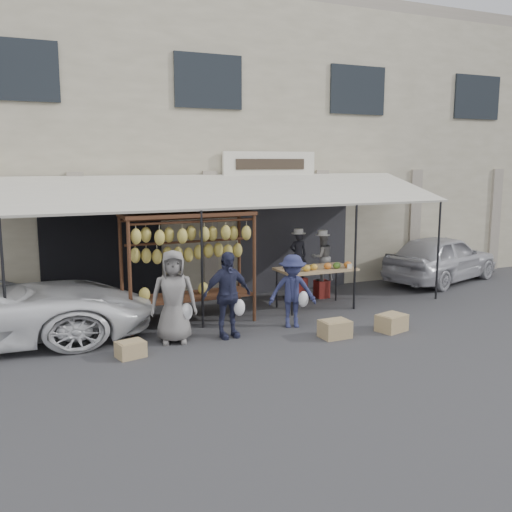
{
  "coord_description": "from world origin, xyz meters",
  "views": [
    {
      "loc": [
        -4.44,
        -9.12,
        3.21
      ],
      "look_at": [
        0.25,
        1.4,
        1.3
      ],
      "focal_mm": 40.0,
      "sensor_mm": 36.0,
      "label": 1
    }
  ],
  "objects_px": {
    "banana_rack": "(189,246)",
    "customer_mid": "(227,295)",
    "produce_table": "(317,270)",
    "vendor_right": "(322,257)",
    "crate_far": "(131,349)",
    "crate_near_a": "(335,329)",
    "crate_near_b": "(392,323)",
    "customer_right": "(292,291)",
    "vendor_left": "(298,255)",
    "customer_left": "(174,297)",
    "sedan": "(441,258)"
  },
  "relations": [
    {
      "from": "customer_right",
      "to": "crate_near_b",
      "type": "bearing_deg",
      "value": -13.41
    },
    {
      "from": "crate_near_b",
      "to": "crate_far",
      "type": "relative_size",
      "value": 1.2
    },
    {
      "from": "customer_mid",
      "to": "crate_far",
      "type": "relative_size",
      "value": 3.59
    },
    {
      "from": "vendor_left",
      "to": "crate_near_a",
      "type": "xyz_separation_m",
      "value": [
        -0.84,
        -3.01,
        -0.88
      ]
    },
    {
      "from": "produce_table",
      "to": "vendor_right",
      "type": "distance_m",
      "value": 1.05
    },
    {
      "from": "customer_left",
      "to": "crate_near_a",
      "type": "height_order",
      "value": "customer_left"
    },
    {
      "from": "crate_far",
      "to": "crate_near_a",
      "type": "bearing_deg",
      "value": -7.07
    },
    {
      "from": "vendor_left",
      "to": "produce_table",
      "type": "bearing_deg",
      "value": 98.1
    },
    {
      "from": "vendor_left",
      "to": "banana_rack",
      "type": "bearing_deg",
      "value": 32.24
    },
    {
      "from": "banana_rack",
      "to": "produce_table",
      "type": "height_order",
      "value": "banana_rack"
    },
    {
      "from": "vendor_left",
      "to": "customer_right",
      "type": "xyz_separation_m",
      "value": [
        -1.24,
        -2.08,
        -0.32
      ]
    },
    {
      "from": "crate_near_a",
      "to": "crate_near_b",
      "type": "distance_m",
      "value": 1.21
    },
    {
      "from": "vendor_right",
      "to": "crate_near_b",
      "type": "distance_m",
      "value": 3.03
    },
    {
      "from": "banana_rack",
      "to": "customer_mid",
      "type": "distance_m",
      "value": 1.41
    },
    {
      "from": "crate_far",
      "to": "banana_rack",
      "type": "bearing_deg",
      "value": 44.9
    },
    {
      "from": "vendor_left",
      "to": "sedan",
      "type": "height_order",
      "value": "vendor_left"
    },
    {
      "from": "vendor_left",
      "to": "customer_mid",
      "type": "xyz_separation_m",
      "value": [
        -2.64,
        -2.18,
        -0.24
      ]
    },
    {
      "from": "customer_left",
      "to": "crate_near_a",
      "type": "relative_size",
      "value": 3.15
    },
    {
      "from": "banana_rack",
      "to": "produce_table",
      "type": "bearing_deg",
      "value": 0.45
    },
    {
      "from": "crate_near_a",
      "to": "crate_near_b",
      "type": "xyz_separation_m",
      "value": [
        1.21,
        -0.1,
        0.0
      ]
    },
    {
      "from": "customer_mid",
      "to": "sedan",
      "type": "bearing_deg",
      "value": 13.36
    },
    {
      "from": "customer_mid",
      "to": "customer_right",
      "type": "xyz_separation_m",
      "value": [
        1.4,
        0.1,
        -0.08
      ]
    },
    {
      "from": "customer_right",
      "to": "crate_near_b",
      "type": "distance_m",
      "value": 1.99
    },
    {
      "from": "vendor_left",
      "to": "customer_mid",
      "type": "bearing_deg",
      "value": 52.46
    },
    {
      "from": "produce_table",
      "to": "crate_near_b",
      "type": "height_order",
      "value": "produce_table"
    },
    {
      "from": "produce_table",
      "to": "vendor_left",
      "type": "xyz_separation_m",
      "value": [
        0.09,
        1.03,
        0.17
      ]
    },
    {
      "from": "customer_right",
      "to": "banana_rack",
      "type": "bearing_deg",
      "value": 168.43
    },
    {
      "from": "produce_table",
      "to": "crate_near_a",
      "type": "relative_size",
      "value": 3.19
    },
    {
      "from": "crate_near_a",
      "to": "sedan",
      "type": "height_order",
      "value": "sedan"
    },
    {
      "from": "customer_mid",
      "to": "crate_near_a",
      "type": "distance_m",
      "value": 2.09
    },
    {
      "from": "sedan",
      "to": "crate_near_b",
      "type": "bearing_deg",
      "value": 110.56
    },
    {
      "from": "vendor_left",
      "to": "customer_right",
      "type": "bearing_deg",
      "value": 72.12
    },
    {
      "from": "produce_table",
      "to": "crate_far",
      "type": "height_order",
      "value": "produce_table"
    },
    {
      "from": "crate_near_b",
      "to": "customer_mid",
      "type": "bearing_deg",
      "value": 162.89
    },
    {
      "from": "vendor_left",
      "to": "vendor_right",
      "type": "xyz_separation_m",
      "value": [
        0.54,
        -0.2,
        -0.06
      ]
    },
    {
      "from": "vendor_left",
      "to": "customer_left",
      "type": "height_order",
      "value": "customer_left"
    },
    {
      "from": "customer_mid",
      "to": "customer_right",
      "type": "relative_size",
      "value": 1.12
    },
    {
      "from": "crate_near_a",
      "to": "crate_far",
      "type": "xyz_separation_m",
      "value": [
        -3.67,
        0.46,
        -0.03
      ]
    },
    {
      "from": "vendor_left",
      "to": "crate_far",
      "type": "distance_m",
      "value": 5.26
    },
    {
      "from": "customer_mid",
      "to": "crate_far",
      "type": "bearing_deg",
      "value": -173.02
    },
    {
      "from": "customer_right",
      "to": "crate_far",
      "type": "xyz_separation_m",
      "value": [
        -3.27,
        -0.47,
        -0.58
      ]
    },
    {
      "from": "vendor_left",
      "to": "vendor_right",
      "type": "distance_m",
      "value": 0.58
    },
    {
      "from": "customer_mid",
      "to": "produce_table",
      "type": "bearing_deg",
      "value": 19.85
    },
    {
      "from": "vendor_left",
      "to": "customer_right",
      "type": "relative_size",
      "value": 0.76
    },
    {
      "from": "crate_near_b",
      "to": "banana_rack",
      "type": "bearing_deg",
      "value": 148.57
    },
    {
      "from": "crate_far",
      "to": "crate_near_b",
      "type": "bearing_deg",
      "value": -6.44
    },
    {
      "from": "customer_left",
      "to": "crate_near_b",
      "type": "height_order",
      "value": "customer_left"
    },
    {
      "from": "customer_mid",
      "to": "crate_near_b",
      "type": "relative_size",
      "value": 2.98
    },
    {
      "from": "crate_near_a",
      "to": "sedan",
      "type": "xyz_separation_m",
      "value": [
        5.26,
        3.1,
        0.49
      ]
    },
    {
      "from": "produce_table",
      "to": "crate_far",
      "type": "bearing_deg",
      "value": -160.91
    }
  ]
}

